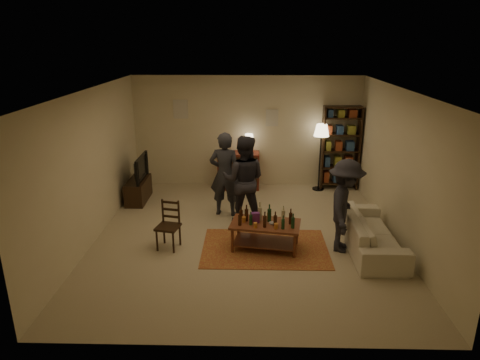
{
  "coord_description": "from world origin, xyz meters",
  "views": [
    {
      "loc": [
        0.08,
        -7.25,
        3.55
      ],
      "look_at": [
        -0.1,
        0.1,
        1.08
      ],
      "focal_mm": 32.0,
      "sensor_mm": 36.0,
      "label": 1
    }
  ],
  "objects_px": {
    "coffee_table": "(265,226)",
    "person_right": "(244,180)",
    "floor_lamp": "(321,135)",
    "tv_stand": "(138,185)",
    "sofa": "(370,232)",
    "dining_chair": "(169,223)",
    "person_by_sofa": "(345,206)",
    "person_left": "(225,174)",
    "bookshelf": "(340,147)",
    "dresser": "(239,169)"
  },
  "relations": [
    {
      "from": "coffee_table",
      "to": "tv_stand",
      "type": "bearing_deg",
      "value": 141.02
    },
    {
      "from": "floor_lamp",
      "to": "sofa",
      "type": "height_order",
      "value": "floor_lamp"
    },
    {
      "from": "coffee_table",
      "to": "floor_lamp",
      "type": "relative_size",
      "value": 0.79
    },
    {
      "from": "dining_chair",
      "to": "floor_lamp",
      "type": "xyz_separation_m",
      "value": [
        3.09,
        3.08,
        0.91
      ]
    },
    {
      "from": "tv_stand",
      "to": "dresser",
      "type": "relative_size",
      "value": 0.78
    },
    {
      "from": "floor_lamp",
      "to": "person_left",
      "type": "xyz_separation_m",
      "value": [
        -2.19,
        -1.59,
        -0.49
      ]
    },
    {
      "from": "floor_lamp",
      "to": "person_by_sofa",
      "type": "relative_size",
      "value": 0.99
    },
    {
      "from": "coffee_table",
      "to": "person_right",
      "type": "height_order",
      "value": "person_right"
    },
    {
      "from": "floor_lamp",
      "to": "dining_chair",
      "type": "bearing_deg",
      "value": -135.02
    },
    {
      "from": "tv_stand",
      "to": "floor_lamp",
      "type": "height_order",
      "value": "floor_lamp"
    },
    {
      "from": "dining_chair",
      "to": "coffee_table",
      "type": "bearing_deg",
      "value": 11.71
    },
    {
      "from": "bookshelf",
      "to": "person_by_sofa",
      "type": "relative_size",
      "value": 1.23
    },
    {
      "from": "coffee_table",
      "to": "person_by_sofa",
      "type": "relative_size",
      "value": 0.78
    },
    {
      "from": "dining_chair",
      "to": "bookshelf",
      "type": "distance_m",
      "value": 4.84
    },
    {
      "from": "dining_chair",
      "to": "person_right",
      "type": "xyz_separation_m",
      "value": [
        1.29,
        1.11,
        0.44
      ]
    },
    {
      "from": "dresser",
      "to": "bookshelf",
      "type": "bearing_deg",
      "value": 1.57
    },
    {
      "from": "coffee_table",
      "to": "dresser",
      "type": "bearing_deg",
      "value": 99.71
    },
    {
      "from": "sofa",
      "to": "tv_stand",
      "type": "bearing_deg",
      "value": 64.66
    },
    {
      "from": "bookshelf",
      "to": "floor_lamp",
      "type": "bearing_deg",
      "value": -165.22
    },
    {
      "from": "person_left",
      "to": "tv_stand",
      "type": "bearing_deg",
      "value": -11.56
    },
    {
      "from": "sofa",
      "to": "floor_lamp",
      "type": "bearing_deg",
      "value": 8.34
    },
    {
      "from": "bookshelf",
      "to": "person_right",
      "type": "distance_m",
      "value": 3.11
    },
    {
      "from": "coffee_table",
      "to": "dining_chair",
      "type": "distance_m",
      "value": 1.68
    },
    {
      "from": "person_by_sofa",
      "to": "tv_stand",
      "type": "bearing_deg",
      "value": 77.17
    },
    {
      "from": "bookshelf",
      "to": "sofa",
      "type": "xyz_separation_m",
      "value": [
        -0.05,
        -3.18,
        -0.73
      ]
    },
    {
      "from": "dining_chair",
      "to": "sofa",
      "type": "height_order",
      "value": "dining_chair"
    },
    {
      "from": "person_right",
      "to": "person_left",
      "type": "bearing_deg",
      "value": -38.25
    },
    {
      "from": "coffee_table",
      "to": "person_right",
      "type": "xyz_separation_m",
      "value": [
        -0.39,
        1.14,
        0.46
      ]
    },
    {
      "from": "dresser",
      "to": "person_right",
      "type": "bearing_deg",
      "value": -85.8
    },
    {
      "from": "person_right",
      "to": "tv_stand",
      "type": "bearing_deg",
      "value": -18.63
    },
    {
      "from": "tv_stand",
      "to": "sofa",
      "type": "height_order",
      "value": "tv_stand"
    },
    {
      "from": "dining_chair",
      "to": "tv_stand",
      "type": "bearing_deg",
      "value": 129.18
    },
    {
      "from": "person_left",
      "to": "sofa",
      "type": "bearing_deg",
      "value": 159.51
    },
    {
      "from": "coffee_table",
      "to": "person_left",
      "type": "relative_size",
      "value": 0.73
    },
    {
      "from": "tv_stand",
      "to": "person_by_sofa",
      "type": "height_order",
      "value": "person_by_sofa"
    },
    {
      "from": "bookshelf",
      "to": "dresser",
      "type": "bearing_deg",
      "value": -178.43
    },
    {
      "from": "person_by_sofa",
      "to": "person_left",
      "type": "bearing_deg",
      "value": 70.23
    },
    {
      "from": "dresser",
      "to": "floor_lamp",
      "type": "height_order",
      "value": "floor_lamp"
    },
    {
      "from": "coffee_table",
      "to": "floor_lamp",
      "type": "distance_m",
      "value": 3.54
    },
    {
      "from": "tv_stand",
      "to": "person_left",
      "type": "xyz_separation_m",
      "value": [
        2.01,
        -0.74,
        0.49
      ]
    },
    {
      "from": "floor_lamp",
      "to": "bookshelf",
      "type": "bearing_deg",
      "value": 14.78
    },
    {
      "from": "tv_stand",
      "to": "dresser",
      "type": "bearing_deg",
      "value": 22.07
    },
    {
      "from": "dresser",
      "to": "floor_lamp",
      "type": "relative_size",
      "value": 0.84
    },
    {
      "from": "tv_stand",
      "to": "dining_chair",
      "type": "bearing_deg",
      "value": -63.52
    },
    {
      "from": "tv_stand",
      "to": "bookshelf",
      "type": "distance_m",
      "value": 4.84
    },
    {
      "from": "floor_lamp",
      "to": "coffee_table",
      "type": "bearing_deg",
      "value": -114.24
    },
    {
      "from": "person_by_sofa",
      "to": "coffee_table",
      "type": "bearing_deg",
      "value": 105.79
    },
    {
      "from": "coffee_table",
      "to": "person_left",
      "type": "distance_m",
      "value": 1.77
    },
    {
      "from": "person_left",
      "to": "person_by_sofa",
      "type": "relative_size",
      "value": 1.08
    },
    {
      "from": "sofa",
      "to": "person_by_sofa",
      "type": "relative_size",
      "value": 1.27
    }
  ]
}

